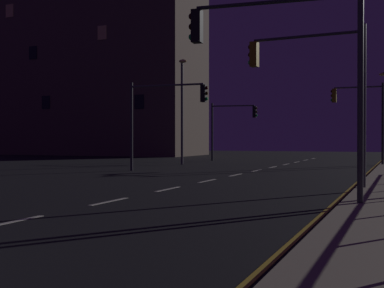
% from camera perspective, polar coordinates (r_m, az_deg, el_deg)
% --- Properties ---
extents(ground_plane, '(112.00, 112.00, 0.00)m').
position_cam_1_polar(ground_plane, '(22.82, 2.15, -4.05)').
color(ground_plane, black).
rests_on(ground_plane, ground).
extents(lane_markings_center, '(0.14, 50.00, 0.01)m').
position_cam_1_polar(lane_markings_center, '(26.11, 4.84, -3.46)').
color(lane_markings_center, silver).
rests_on(lane_markings_center, ground).
extents(lane_edge_line, '(0.14, 53.00, 0.01)m').
position_cam_1_polar(lane_edge_line, '(26.43, 18.65, -3.44)').
color(lane_edge_line, gold).
rests_on(lane_edge_line, ground).
extents(traffic_light_mid_right, '(3.49, 0.35, 5.49)m').
position_cam_1_polar(traffic_light_mid_right, '(36.71, 18.25, 3.87)').
color(traffic_light_mid_right, '#2D3033').
rests_on(traffic_light_mid_right, sidewalk_right).
extents(traffic_light_overhead_east, '(4.76, 0.41, 5.12)m').
position_cam_1_polar(traffic_light_overhead_east, '(28.95, -3.06, 4.16)').
color(traffic_light_overhead_east, '#38383D').
rests_on(traffic_light_overhead_east, ground).
extents(traffic_light_far_center, '(4.36, 0.50, 5.72)m').
position_cam_1_polar(traffic_light_far_center, '(19.35, 13.23, 7.52)').
color(traffic_light_far_center, '#4C4C51').
rests_on(traffic_light_far_center, sidewalk_right).
extents(traffic_light_near_left, '(3.87, 0.77, 4.87)m').
position_cam_1_polar(traffic_light_near_left, '(42.80, 4.54, 2.70)').
color(traffic_light_near_left, '#2D3033').
rests_on(traffic_light_near_left, ground).
extents(traffic_light_near_right, '(4.84, 0.65, 5.75)m').
position_cam_1_polar(traffic_light_near_right, '(14.54, 10.10, 10.03)').
color(traffic_light_near_right, '#38383D').
rests_on(traffic_light_near_right, sidewalk_right).
extents(street_lamp_far_end, '(1.86, 1.56, 7.31)m').
position_cam_1_polar(street_lamp_far_end, '(15.95, 20.59, 10.38)').
color(street_lamp_far_end, '#38383D').
rests_on(street_lamp_far_end, sidewalk_right).
extents(street_lamp_mid_block, '(1.26, 2.15, 7.40)m').
position_cam_1_polar(street_lamp_mid_block, '(36.59, -1.10, 4.69)').
color(street_lamp_mid_block, '#4C4C51').
rests_on(street_lamp_mid_block, ground).
extents(building_distant, '(24.83, 9.70, 28.22)m').
position_cam_1_polar(building_distant, '(63.15, -10.54, 11.74)').
color(building_distant, brown).
rests_on(building_distant, ground).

